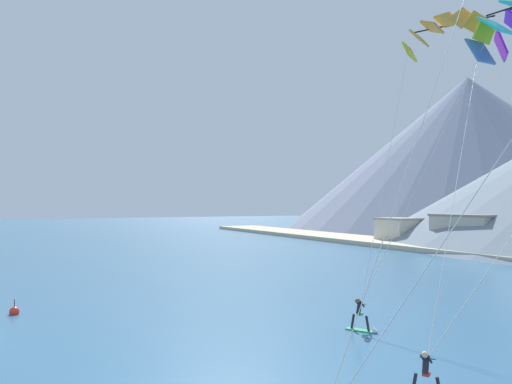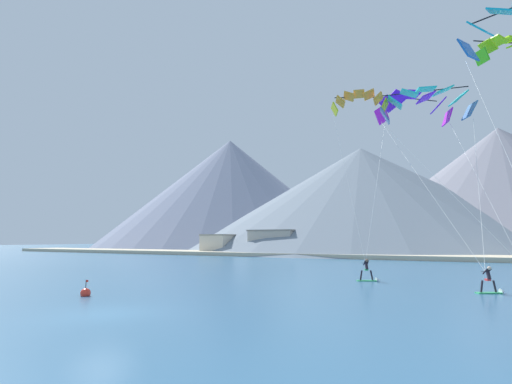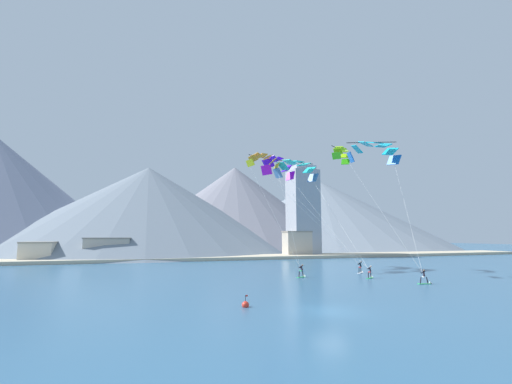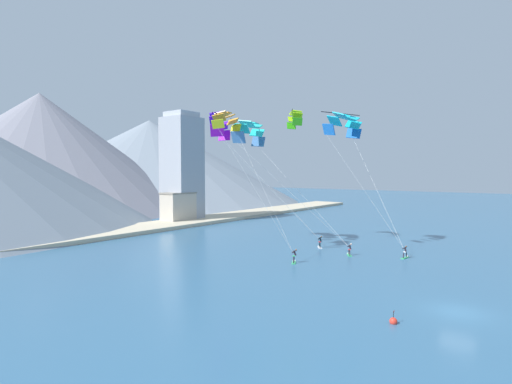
{
  "view_description": "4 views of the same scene",
  "coord_description": "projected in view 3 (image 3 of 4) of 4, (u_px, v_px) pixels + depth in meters",
  "views": [
    {
      "loc": [
        26.96,
        2.86,
        6.43
      ],
      "look_at": [
        -0.65,
        16.59,
        7.14
      ],
      "focal_mm": 35.0,
      "sensor_mm": 36.0,
      "label": 1
    },
    {
      "loc": [
        14.1,
        -12.25,
        3.19
      ],
      "look_at": [
        -0.73,
        14.86,
        6.82
      ],
      "focal_mm": 28.0,
      "sensor_mm": 36.0,
      "label": 2
    },
    {
      "loc": [
        -12.71,
        -22.72,
        5.44
      ],
      "look_at": [
        -0.39,
        15.96,
        10.59
      ],
      "focal_mm": 24.0,
      "sensor_mm": 36.0,
      "label": 3
    },
    {
      "loc": [
        -33.44,
        -5.66,
        10.76
      ],
      "look_at": [
        0.64,
        19.9,
        8.64
      ],
      "focal_mm": 28.0,
      "sensor_mm": 36.0,
      "label": 4
    }
  ],
  "objects": [
    {
      "name": "parafoil_kite_near_lead",
      "position": [
        278.0,
        166.0,
        60.4
      ],
      "size": [
        11.71,
        15.12,
        17.74
      ],
      "color": "#AE14C9"
    },
    {
      "name": "kitesurfer_near_lead",
      "position": [
        361.0,
        269.0,
        49.62
      ],
      "size": [
        1.64,
        1.36,
        1.8
      ],
      "color": "white",
      "rests_on": "ground"
    },
    {
      "name": "parafoil_kite_far_left",
      "position": [
        263.0,
        160.0,
        54.03
      ],
      "size": [
        5.71,
        10.44,
        16.91
      ],
      "color": "#C2C81B"
    },
    {
      "name": "kitesurfer_mid_center",
      "position": [
        426.0,
        280.0,
        38.46
      ],
      "size": [
        1.78,
        0.7,
        1.69
      ],
      "color": "#33B266",
      "rests_on": "ground"
    },
    {
      "name": "mountain_peak_far_spur",
      "position": [
        235.0,
        208.0,
        139.17
      ],
      "size": [
        89.09,
        89.09,
        33.28
      ],
      "color": "gray",
      "rests_on": "ground"
    },
    {
      "name": "parafoil_kite_near_trail",
      "position": [
        297.0,
        168.0,
        56.77
      ],
      "size": [
        8.75,
        15.27,
        16.55
      ],
      "color": "teal"
    },
    {
      "name": "kitesurfer_near_trail",
      "position": [
        370.0,
        274.0,
        43.7
      ],
      "size": [
        1.68,
        1.27,
        1.67
      ],
      "color": "#33B266",
      "rests_on": "ground"
    },
    {
      "name": "highrise_tower",
      "position": [
        303.0,
        212.0,
        90.2
      ],
      "size": [
        7.0,
        7.0,
        23.74
      ],
      "color": "#999EA8",
      "rests_on": "ground"
    },
    {
      "name": "race_marker_buoy",
      "position": [
        245.0,
        305.0,
        26.1
      ],
      "size": [
        0.56,
        0.56,
        1.02
      ],
      "color": "red",
      "rests_on": "ground"
    },
    {
      "name": "shore_building_promenade_mid",
      "position": [
        107.0,
        249.0,
        73.71
      ],
      "size": [
        9.48,
        4.34,
        4.96
      ],
      "color": "#B7AD9E",
      "rests_on": "ground"
    },
    {
      "name": "mountain_peak_central_summit",
      "position": [
        320.0,
        214.0,
        152.44
      ],
      "size": [
        109.31,
        109.31,
        29.77
      ],
      "color": "gray",
      "rests_on": "ground"
    },
    {
      "name": "parafoil_kite_mid_center",
      "position": [
        374.0,
        150.0,
        48.9
      ],
      "size": [
        8.26,
        10.31,
        17.67
      ],
      "color": "blue"
    },
    {
      "name": "ground_plane",
      "position": [
        328.0,
        311.0,
        24.62
      ],
      "size": [
        400.0,
        400.0,
        0.0
      ],
      "primitive_type": "plane",
      "color": "#336084"
    },
    {
      "name": "shore_building_quay_east",
      "position": [
        38.0,
        252.0,
        69.91
      ],
      "size": [
        6.08,
        5.4,
        4.15
      ],
      "color": "beige",
      "rests_on": "ground"
    },
    {
      "name": "shoreline_strip",
      "position": [
        204.0,
        258.0,
        77.24
      ],
      "size": [
        180.0,
        10.0,
        0.7
      ],
      "primitive_type": "cube",
      "color": "beige",
      "rests_on": "ground"
    },
    {
      "name": "mountain_peak_west_ridge",
      "position": [
        147.0,
        209.0,
        115.2
      ],
      "size": [
        96.83,
        96.83,
        28.46
      ],
      "color": "slate",
      "rests_on": "ground"
    },
    {
      "name": "shore_building_harbour_front",
      "position": [
        297.0,
        244.0,
        87.06
      ],
      "size": [
        6.9,
        4.32,
        6.5
      ],
      "color": "#B7AD9E",
      "rests_on": "ground"
    },
    {
      "name": "parafoil_kite_distant_high_outer",
      "position": [
        341.0,
        153.0,
        56.06
      ],
      "size": [
        5.07,
        4.72,
        2.37
      ],
      "color": "green"
    },
    {
      "name": "kitesurfer_far_left",
      "position": [
        302.0,
        273.0,
        44.61
      ],
      "size": [
        1.72,
        1.17,
        1.77
      ],
      "color": "#33B266",
      "rests_on": "ground"
    }
  ]
}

